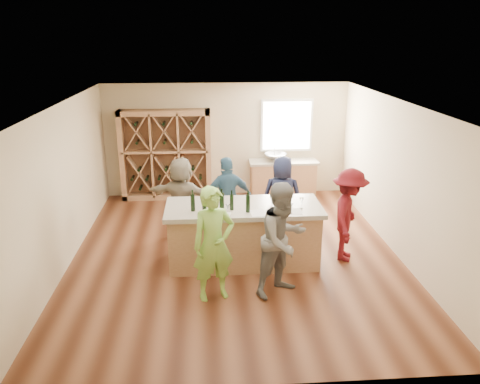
{
  "coord_description": "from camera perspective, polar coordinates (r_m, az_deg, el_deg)",
  "views": [
    {
      "loc": [
        -0.49,
        -7.95,
        3.95
      ],
      "look_at": [
        0.1,
        0.2,
        1.15
      ],
      "focal_mm": 35.0,
      "sensor_mm": 36.0,
      "label": 1
    }
  ],
  "objects": [
    {
      "name": "wine_glass_a",
      "position": [
        7.71,
        -1.49,
        -2.17
      ],
      "size": [
        0.07,
        0.07,
        0.19
      ],
      "primitive_type": "cone",
      "rotation": [
        0.0,
        0.0,
        0.01
      ],
      "color": "white",
      "rests_on": "tasting_counter_top"
    },
    {
      "name": "window_pane",
      "position": [
        11.76,
        5.73,
        8.04
      ],
      "size": [
        1.18,
        0.01,
        1.18
      ],
      "primitive_type": "cube",
      "color": "white",
      "rests_on": "wall_back"
    },
    {
      "name": "wine_rack",
      "position": [
        11.62,
        -9.03,
        4.48
      ],
      "size": [
        2.2,
        0.45,
        2.2
      ],
      "primitive_type": "cube",
      "color": "#A6774F",
      "rests_on": "floor"
    },
    {
      "name": "sink",
      "position": [
        11.65,
        4.35,
        4.26
      ],
      "size": [
        0.54,
        0.54,
        0.19
      ],
      "primitive_type": "imported",
      "color": "silver",
      "rests_on": "back_counter_top"
    },
    {
      "name": "wall_left",
      "position": [
        8.73,
        -21.0,
        0.64
      ],
      "size": [
        0.1,
        7.0,
        2.8
      ],
      "primitive_type": "cube",
      "color": "beige",
      "rests_on": "ground"
    },
    {
      "name": "wine_glass_e",
      "position": [
        8.05,
        7.49,
        -1.37
      ],
      "size": [
        0.1,
        0.1,
        0.2
      ],
      "primitive_type": "cone",
      "rotation": [
        0.0,
        0.0,
        0.37
      ],
      "color": "white",
      "rests_on": "tasting_counter_top"
    },
    {
      "name": "wine_bottle_b",
      "position": [
        7.83,
        -4.37,
        -1.5
      ],
      "size": [
        0.09,
        0.09,
        0.29
      ],
      "primitive_type": "cylinder",
      "rotation": [
        0.0,
        0.0,
        -0.22
      ],
      "color": "black",
      "rests_on": "tasting_counter_top"
    },
    {
      "name": "person_far_left",
      "position": [
        9.39,
        -7.09,
        -0.67
      ],
      "size": [
        1.62,
        1.03,
        1.65
      ],
      "primitive_type": "imported",
      "rotation": [
        0.0,
        0.0,
        2.8
      ],
      "color": "gray",
      "rests_on": "floor"
    },
    {
      "name": "wine_bottle_c",
      "position": [
        7.99,
        -3.23,
        -1.14
      ],
      "size": [
        0.09,
        0.09,
        0.26
      ],
      "primitive_type": "cylinder",
      "rotation": [
        0.0,
        0.0,
        0.39
      ],
      "color": "black",
      "rests_on": "tasting_counter_top"
    },
    {
      "name": "wall_right",
      "position": [
        9.06,
        19.05,
        1.52
      ],
      "size": [
        0.1,
        7.0,
        2.8
      ],
      "primitive_type": "cube",
      "color": "beige",
      "rests_on": "ground"
    },
    {
      "name": "wine_bottle_e",
      "position": [
        7.92,
        -1.01,
        -1.27
      ],
      "size": [
        0.07,
        0.07,
        0.27
      ],
      "primitive_type": "cylinder",
      "rotation": [
        0.0,
        0.0,
        0.07
      ],
      "color": "black",
      "rests_on": "tasting_counter_top"
    },
    {
      "name": "faucet",
      "position": [
        11.81,
        4.23,
        4.75
      ],
      "size": [
        0.02,
        0.02,
        0.3
      ],
      "primitive_type": "cylinder",
      "color": "silver",
      "rests_on": "back_counter_top"
    },
    {
      "name": "person_near_right",
      "position": [
        7.27,
        5.27,
        -5.8
      ],
      "size": [
        1.01,
        0.91,
        1.83
      ],
      "primitive_type": "imported",
      "rotation": [
        0.0,
        0.0,
        0.6
      ],
      "color": "slate",
      "rests_on": "floor"
    },
    {
      "name": "tasting_menu_c",
      "position": [
        7.95,
        6.79,
        -2.37
      ],
      "size": [
        0.22,
        0.29,
        0.0
      ],
      "primitive_type": "cube",
      "rotation": [
        0.0,
        0.0,
        -0.0
      ],
      "color": "white",
      "rests_on": "tasting_counter_top"
    },
    {
      "name": "tasting_menu_a",
      "position": [
        7.73,
        -2.03,
        -2.87
      ],
      "size": [
        0.28,
        0.34,
        0.0
      ],
      "primitive_type": "cube",
      "rotation": [
        0.0,
        0.0,
        -0.21
      ],
      "color": "white",
      "rests_on": "tasting_counter_top"
    },
    {
      "name": "back_counter_top",
      "position": [
        11.71,
        5.3,
        3.69
      ],
      "size": [
        1.7,
        0.62,
        0.06
      ],
      "primitive_type": "cube",
      "color": "#A49986",
      "rests_on": "back_counter_base"
    },
    {
      "name": "window_frame",
      "position": [
        11.79,
        5.7,
        8.08
      ],
      "size": [
        1.3,
        0.06,
        1.3
      ],
      "primitive_type": "cube",
      "color": "white",
      "rests_on": "wall_back"
    },
    {
      "name": "wall_front",
      "position": [
        5.1,
        1.96,
        -11.04
      ],
      "size": [
        6.0,
        0.1,
        2.8
      ],
      "primitive_type": "cube",
      "color": "beige",
      "rests_on": "ground"
    },
    {
      "name": "person_near_left",
      "position": [
        7.13,
        -3.24,
        -6.37
      ],
      "size": [
        0.77,
        0.65,
        1.81
      ],
      "primitive_type": "imported",
      "rotation": [
        0.0,
        0.0,
        0.29
      ],
      "color": "#8CC64C",
      "rests_on": "floor"
    },
    {
      "name": "floor",
      "position": [
        8.91,
        -0.55,
        -7.76
      ],
      "size": [
        6.0,
        7.0,
        0.1
      ],
      "primitive_type": "cube",
      "color": "brown",
      "rests_on": "ground"
    },
    {
      "name": "person_far_mid",
      "position": [
        9.18,
        -1.49,
        -0.86
      ],
      "size": [
        1.08,
        0.72,
        1.69
      ],
      "primitive_type": "imported",
      "rotation": [
        0.0,
        0.0,
        3.37
      ],
      "color": "#335972",
      "rests_on": "floor"
    },
    {
      "name": "person_server",
      "position": [
        8.58,
        13.09,
        -2.76
      ],
      "size": [
        0.88,
        1.21,
        1.7
      ],
      "primitive_type": "imported",
      "rotation": [
        0.0,
        0.0,
        1.19
      ],
      "color": "#590F14",
      "rests_on": "floor"
    },
    {
      "name": "wall_back",
      "position": [
        11.78,
        -1.67,
        6.42
      ],
      "size": [
        6.0,
        0.1,
        2.8
      ],
      "primitive_type": "cube",
      "color": "beige",
      "rests_on": "ground"
    },
    {
      "name": "wine_bottle_f",
      "position": [
        7.82,
        0.98,
        -1.42
      ],
      "size": [
        0.07,
        0.07,
        0.3
      ],
      "primitive_type": "cylinder",
      "color": "black",
      "rests_on": "tasting_counter_top"
    },
    {
      "name": "wine_glass_d",
      "position": [
        8.07,
        3.92,
        -1.24
      ],
      "size": [
        0.09,
        0.09,
        0.19
      ],
      "primitive_type": "cone",
      "rotation": [
        0.0,
        0.0,
        0.26
      ],
      "color": "white",
      "rests_on": "tasting_counter_top"
    },
    {
      "name": "wine_glass_c",
      "position": [
        7.81,
        6.24,
        -2.05
      ],
      "size": [
        0.08,
        0.08,
        0.18
      ],
      "primitive_type": "cone",
      "rotation": [
        0.0,
        0.0,
        -0.13
      ],
      "color": "white",
      "rests_on": "tasting_counter_top"
    },
    {
      "name": "tasting_counter_top",
      "position": [
        8.17,
        0.44,
        -1.95
      ],
      "size": [
        2.72,
        1.12,
        0.08
      ],
      "primitive_type": "cube",
      "color": "#A49986",
      "rests_on": "tasting_counter_base"
    },
    {
      "name": "wine_bottle_a",
      "position": [
        7.91,
        -5.78,
        -1.3
      ],
      "size": [
        0.09,
        0.09,
        0.3
      ],
      "primitive_type": "cylinder",
      "rotation": [
        0.0,
        0.0,
        -0.35
      ],
      "color": "black",
      "rests_on": "tasting_counter_top"
    },
    {
      "name": "person_far_right",
      "position": [
        9.45,
        5.15,
        -0.5
      ],
      "size": [
        0.9,
        0.68,
        1.64
      ],
      "primitive_type": "imported",
      "rotation": [
        0.0,
        0.0,
        2.92
      ],
      "color": "#191E38",
      "rests_on": "floor"
    },
    {
      "name": "ceiling",
      "position": [
        8.04,
        -0.62,
        11.06
      ],
      "size": [
        6.0,
        7.0,
        0.1
      ],
      "primitive_type": "cube",
      "color": "white",
      "rests_on": "ground"
    },
    {
      "name": "tasting_menu_b",
      "position": [
        7.83,
        2.11,
        -2.57
      ],
      "size": [
        0.25,
        0.33,
        0.0
      ],
      "primitive_type": "cube",
      "rotation": [
        0.0,
        0.0,
        0.1
      ],
      "color": "white",
      "rests_on": "tasting_counter_top"
    },
    {
      "name": "back_counter_base",
      "position": [
        11.84,
        5.24,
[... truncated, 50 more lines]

